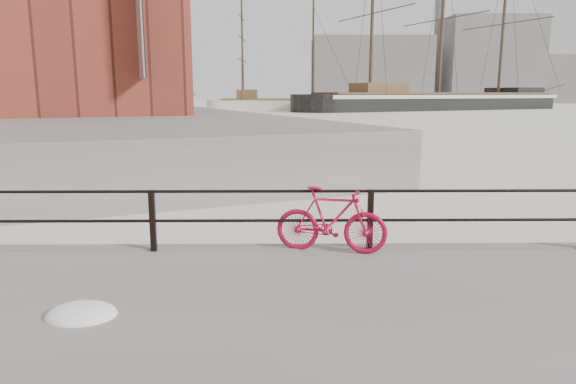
% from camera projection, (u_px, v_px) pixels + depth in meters
% --- Properties ---
extents(ground, '(400.00, 400.00, 0.00)m').
position_uv_depth(ground, '(574.00, 266.00, 8.62)').
color(ground, white).
rests_on(ground, ground).
extents(far_quay, '(78.44, 148.07, 1.80)m').
position_uv_depth(far_quay, '(53.00, 106.00, 78.64)').
color(far_quay, gray).
rests_on(far_quay, ground).
extents(bicycle, '(1.78, 0.62, 1.07)m').
position_uv_depth(bicycle, '(331.00, 220.00, 8.16)').
color(bicycle, '#AA0B2D').
rests_on(bicycle, promenade).
extents(barque_black, '(66.34, 45.63, 35.69)m').
position_uv_depth(barque_black, '(438.00, 110.00, 90.44)').
color(barque_black, black).
rests_on(barque_black, ground).
extents(schooner_mid, '(26.71, 12.14, 19.15)m').
position_uv_depth(schooner_mid, '(278.00, 110.00, 88.37)').
color(schooner_mid, beige).
rests_on(schooner_mid, ground).
extents(schooner_left, '(27.97, 23.30, 19.36)m').
position_uv_depth(schooner_left, '(114.00, 113.00, 77.65)').
color(schooner_left, beige).
rests_on(schooner_left, ground).
extents(workboat_far, '(10.40, 3.75, 7.00)m').
position_uv_depth(workboat_far, '(51.00, 122.00, 52.12)').
color(workboat_far, black).
rests_on(workboat_far, ground).
extents(apartment_cream, '(24.16, 21.40, 21.20)m').
position_uv_depth(apartment_cream, '(26.00, 19.00, 66.65)').
color(apartment_cream, beige).
rests_on(apartment_cream, far_quay).
extents(apartment_grey, '(26.02, 22.15, 23.20)m').
position_uv_depth(apartment_grey, '(36.00, 30.00, 86.39)').
color(apartment_grey, gray).
rests_on(apartment_grey, far_quay).
extents(apartment_brick, '(27.87, 22.90, 21.20)m').
position_uv_depth(apartment_brick, '(43.00, 47.00, 107.41)').
color(apartment_brick, brown).
rests_on(apartment_brick, far_quay).
extents(industrial_west, '(32.00, 18.00, 18.00)m').
position_uv_depth(industrial_west, '(370.00, 71.00, 144.63)').
color(industrial_west, gray).
rests_on(industrial_west, ground).
extents(industrial_mid, '(26.00, 20.00, 24.00)m').
position_uv_depth(industrial_mid, '(487.00, 61.00, 149.41)').
color(industrial_mid, gray).
rests_on(industrial_mid, ground).
extents(industrial_east, '(20.00, 16.00, 14.00)m').
position_uv_depth(industrial_east, '(554.00, 79.00, 155.56)').
color(industrial_east, gray).
rests_on(industrial_east, ground).
extents(smokestack, '(2.80, 2.80, 44.00)m').
position_uv_depth(smokestack, '(439.00, 28.00, 152.27)').
color(smokestack, gray).
rests_on(smokestack, ground).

